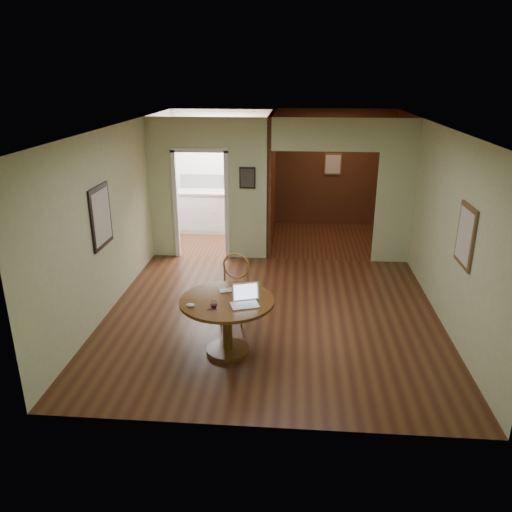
# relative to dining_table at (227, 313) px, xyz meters

# --- Properties ---
(floor) EXTENTS (5.00, 5.00, 0.00)m
(floor) POSITION_rel_dining_table_xyz_m (0.52, 1.05, -0.56)
(floor) COLOR #421F13
(floor) RESTS_ON ground
(room_shell) EXTENTS (5.20, 7.50, 5.00)m
(room_shell) POSITION_rel_dining_table_xyz_m (0.05, 4.15, 0.73)
(room_shell) COLOR white
(room_shell) RESTS_ON ground
(dining_table) EXTENTS (1.21, 1.21, 0.75)m
(dining_table) POSITION_rel_dining_table_xyz_m (0.00, 0.00, 0.00)
(dining_table) COLOR brown
(dining_table) RESTS_ON ground
(chair) EXTENTS (0.49, 0.49, 1.02)m
(chair) POSITION_rel_dining_table_xyz_m (-0.01, 0.89, 0.01)
(chair) COLOR #AA773C
(chair) RESTS_ON ground
(open_laptop) EXTENTS (0.40, 0.39, 0.24)m
(open_laptop) POSITION_rel_dining_table_xyz_m (0.24, -0.09, 0.26)
(open_laptop) COLOR white
(open_laptop) RESTS_ON dining_table
(closed_laptop) EXTENTS (0.37, 0.30, 0.03)m
(closed_laptop) POSITION_rel_dining_table_xyz_m (0.04, 0.22, 0.21)
(closed_laptop) COLOR #B6B6BB
(closed_laptop) RESTS_ON dining_table
(mouse) EXTENTS (0.12, 0.07, 0.05)m
(mouse) POSITION_rel_dining_table_xyz_m (-0.41, -0.25, 0.22)
(mouse) COLOR white
(mouse) RESTS_ON dining_table
(wine_glass) EXTENTS (0.09, 0.09, 0.10)m
(wine_glass) POSITION_rel_dining_table_xyz_m (-0.13, -0.24, 0.25)
(wine_glass) COLOR white
(wine_glass) RESTS_ON dining_table
(pen) EXTENTS (0.12, 0.04, 0.01)m
(pen) POSITION_rel_dining_table_xyz_m (-0.14, -0.31, 0.20)
(pen) COLOR #0C1354
(pen) RESTS_ON dining_table
(kitchen_cabinet) EXTENTS (2.06, 0.60, 0.94)m
(kitchen_cabinet) POSITION_rel_dining_table_xyz_m (-0.83, 5.25, -0.09)
(kitchen_cabinet) COLOR white
(kitchen_cabinet) RESTS_ON ground
(grocery_bag) EXTENTS (0.31, 0.28, 0.26)m
(grocery_bag) POSITION_rel_dining_table_xyz_m (-0.44, 5.25, 0.51)
(grocery_bag) COLOR beige
(grocery_bag) RESTS_ON kitchen_cabinet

